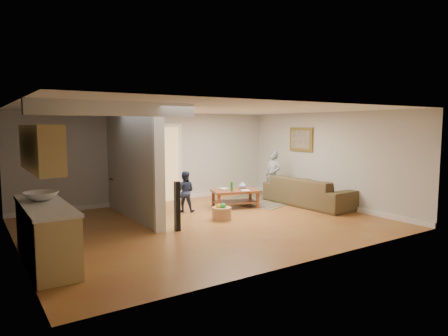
{
  "coord_description": "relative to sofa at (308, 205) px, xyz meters",
  "views": [
    {
      "loc": [
        -4.43,
        -7.38,
        2.13
      ],
      "look_at": [
        0.94,
        0.81,
        1.1
      ],
      "focal_mm": 32.0,
      "sensor_mm": 36.0,
      "label": 1
    }
  ],
  "objects": [
    {
      "name": "toddler",
      "position": [
        -3.17,
        1.12,
        0.0
      ],
      "size": [
        0.63,
        0.6,
        1.02
      ],
      "primitive_type": "imported",
      "rotation": [
        0.0,
        0.0,
        2.5
      ],
      "color": "#212A45",
      "rests_on": "ground"
    },
    {
      "name": "tv_console",
      "position": [
        -4.23,
        1.96,
        0.73
      ],
      "size": [
        0.74,
        1.35,
        1.1
      ],
      "rotation": [
        0.0,
        0.0,
        0.21
      ],
      "color": "brown",
      "rests_on": "ground"
    },
    {
      "name": "room_shell",
      "position": [
        -4.37,
        0.19,
        1.46
      ],
      "size": [
        7.54,
        6.02,
        2.52
      ],
      "color": "beige",
      "rests_on": "ground"
    },
    {
      "name": "coffee_table",
      "position": [
        -1.81,
        0.85,
        0.36
      ],
      "size": [
        1.33,
        1.0,
        0.7
      ],
      "rotation": [
        0.0,
        0.0,
        -0.29
      ],
      "color": "brown",
      "rests_on": "ground"
    },
    {
      "name": "child",
      "position": [
        -0.3,
        1.15,
        0.0
      ],
      "size": [
        0.42,
        0.57,
        1.43
      ],
      "primitive_type": "imported",
      "rotation": [
        0.0,
        0.0,
        -1.41
      ],
      "color": "gray",
      "rests_on": "ground"
    },
    {
      "name": "sofa",
      "position": [
        0.0,
        0.0,
        0.0
      ],
      "size": [
        1.12,
        2.64,
        0.76
      ],
      "primitive_type": "imported",
      "rotation": [
        0.0,
        0.0,
        1.61
      ],
      "color": "#413A20",
      "rests_on": "ground"
    },
    {
      "name": "speaker_left",
      "position": [
        -4.16,
        -0.44,
        0.51
      ],
      "size": [
        0.1,
        0.1,
        1.02
      ],
      "primitive_type": "cube",
      "rotation": [
        0.0,
        0.0,
        0.02
      ],
      "color": "black",
      "rests_on": "ground"
    },
    {
      "name": "speaker_right",
      "position": [
        -4.3,
        2.46,
        0.5
      ],
      "size": [
        0.12,
        0.12,
        1.0
      ],
      "primitive_type": "cube",
      "rotation": [
        0.0,
        0.0,
        0.21
      ],
      "color": "black",
      "rests_on": "ground"
    },
    {
      "name": "ground",
      "position": [
        -3.3,
        -0.24,
        0.0
      ],
      "size": [
        7.5,
        7.5,
        0.0
      ],
      "primitive_type": "plane",
      "color": "brown",
      "rests_on": "ground"
    },
    {
      "name": "area_rug",
      "position": [
        -0.41,
        1.37,
        0.01
      ],
      "size": [
        3.07,
        2.66,
        0.01
      ],
      "primitive_type": "cube",
      "rotation": [
        0.0,
        0.0,
        0.36
      ],
      "color": "black",
      "rests_on": "ground"
    },
    {
      "name": "toy_basket",
      "position": [
        -2.87,
        -0.11,
        0.16
      ],
      "size": [
        0.44,
        0.44,
        0.39
      ],
      "color": "#A77548",
      "rests_on": "ground"
    }
  ]
}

